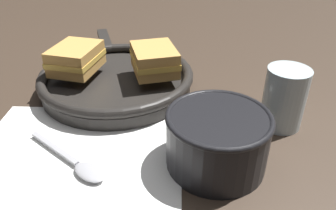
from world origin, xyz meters
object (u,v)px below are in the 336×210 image
(sandwich_near_left, at_px, (154,60))
(sandwich_near_right, at_px, (76,58))
(spoon, at_px, (79,165))
(drinking_glass, at_px, (284,98))
(soup_bowl, at_px, (217,137))
(skillet, at_px, (117,80))

(sandwich_near_left, xyz_separation_m, sandwich_near_right, (-0.14, -0.02, 0.00))
(spoon, xyz_separation_m, sandwich_near_left, (0.05, 0.24, 0.06))
(spoon, distance_m, sandwich_near_right, 0.24)
(sandwich_near_right, distance_m, drinking_glass, 0.37)
(soup_bowl, xyz_separation_m, sandwich_near_left, (-0.13, 0.19, 0.02))
(skillet, relative_size, drinking_glass, 3.95)
(sandwich_near_left, height_order, drinking_glass, drinking_glass)
(spoon, height_order, sandwich_near_right, sandwich_near_right)
(soup_bowl, xyz_separation_m, spoon, (-0.18, -0.05, -0.04))
(soup_bowl, bearing_deg, drinking_glass, 50.11)
(spoon, distance_m, skillet, 0.23)
(skillet, bearing_deg, sandwich_near_left, 6.72)
(spoon, bearing_deg, skillet, 124.22)
(soup_bowl, xyz_separation_m, drinking_glass, (0.10, 0.12, 0.00))
(sandwich_near_left, distance_m, sandwich_near_right, 0.15)
(sandwich_near_right, height_order, drinking_glass, drinking_glass)
(sandwich_near_right, bearing_deg, drinking_glass, -7.97)
(sandwich_near_left, xyz_separation_m, drinking_glass, (0.22, -0.07, -0.02))
(sandwich_near_left, bearing_deg, spoon, -102.46)
(sandwich_near_left, bearing_deg, soup_bowl, -55.85)
(soup_bowl, relative_size, skillet, 0.36)
(soup_bowl, height_order, drinking_glass, drinking_glass)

